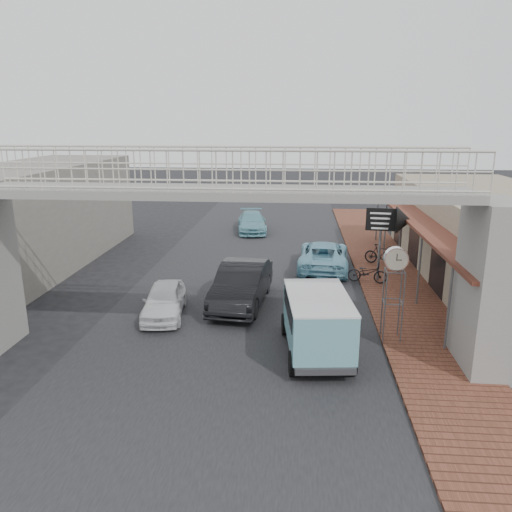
% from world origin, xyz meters
% --- Properties ---
extents(ground, '(120.00, 120.00, 0.00)m').
position_xyz_m(ground, '(0.00, 0.00, 0.00)').
color(ground, black).
rests_on(ground, ground).
extents(road_strip, '(10.00, 60.00, 0.01)m').
position_xyz_m(road_strip, '(0.00, 0.00, 0.01)').
color(road_strip, black).
rests_on(road_strip, ground).
extents(sidewalk, '(3.00, 40.00, 0.10)m').
position_xyz_m(sidewalk, '(6.50, 3.00, 0.05)').
color(sidewalk, brown).
rests_on(sidewalk, ground).
extents(shophouse_row, '(7.20, 18.00, 4.00)m').
position_xyz_m(shophouse_row, '(10.97, 4.00, 2.01)').
color(shophouse_row, gray).
rests_on(shophouse_row, ground).
extents(footbridge, '(16.40, 2.40, 6.34)m').
position_xyz_m(footbridge, '(0.00, -4.00, 3.18)').
color(footbridge, gray).
rests_on(footbridge, ground).
extents(building_far_left, '(5.00, 14.00, 5.00)m').
position_xyz_m(building_far_left, '(-11.00, 6.00, 2.50)').
color(building_far_left, gray).
rests_on(building_far_left, ground).
extents(white_hatchback, '(1.88, 3.73, 1.22)m').
position_xyz_m(white_hatchback, '(-2.75, -0.83, 0.61)').
color(white_hatchback, white).
rests_on(white_hatchback, ground).
extents(dark_sedan, '(2.20, 5.16, 1.65)m').
position_xyz_m(dark_sedan, '(0.00, 0.64, 0.83)').
color(dark_sedan, black).
rests_on(dark_sedan, ground).
extents(angkot_curb, '(2.65, 5.16, 1.39)m').
position_xyz_m(angkot_curb, '(3.46, 5.84, 0.70)').
color(angkot_curb, '#78BAD1').
rests_on(angkot_curb, ground).
extents(angkot_far, '(2.31, 4.57, 1.27)m').
position_xyz_m(angkot_far, '(-0.85, 14.16, 0.64)').
color(angkot_far, '#6CADBC').
rests_on(angkot_far, ground).
extents(angkot_van, '(2.27, 4.28, 2.02)m').
position_xyz_m(angkot_van, '(2.81, -3.56, 1.28)').
color(angkot_van, black).
rests_on(angkot_van, ground).
extents(motorcycle_near, '(1.82, 0.94, 0.91)m').
position_xyz_m(motorcycle_near, '(5.30, 3.57, 0.56)').
color(motorcycle_near, black).
rests_on(motorcycle_near, sidewalk).
extents(motorcycle_far, '(1.71, 1.26, 1.02)m').
position_xyz_m(motorcycle_far, '(6.35, 6.56, 0.61)').
color(motorcycle_far, black).
rests_on(motorcycle_far, sidewalk).
extents(street_clock, '(0.77, 0.62, 3.13)m').
position_xyz_m(street_clock, '(5.30, -2.39, 2.69)').
color(street_clock, '#59595B').
rests_on(street_clock, sidewalk).
extents(arrow_sign, '(2.02, 1.30, 3.41)m').
position_xyz_m(arrow_sign, '(6.65, 3.86, 2.85)').
color(arrow_sign, '#59595B').
rests_on(arrow_sign, sidewalk).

